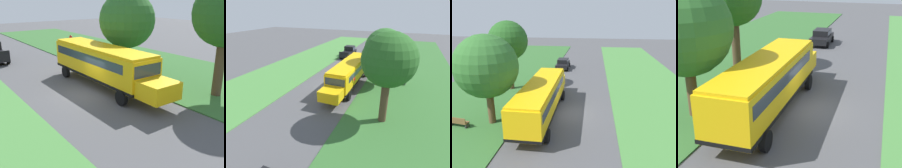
% 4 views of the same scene
% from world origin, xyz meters
% --- Properties ---
extents(ground_plane, '(120.00, 120.00, 0.00)m').
position_xyz_m(ground_plane, '(0.00, 0.00, 0.00)').
color(ground_plane, '#4C4C4F').
extents(grass_verge, '(12.00, 80.00, 0.08)m').
position_xyz_m(grass_verge, '(-10.00, 0.00, 0.04)').
color(grass_verge, '#33662D').
rests_on(grass_verge, ground).
extents(grass_far_side, '(10.00, 80.00, 0.07)m').
position_xyz_m(grass_far_side, '(9.00, 0.00, 0.04)').
color(grass_far_side, '#47843D').
rests_on(grass_far_side, ground).
extents(school_bus, '(2.85, 12.42, 3.16)m').
position_xyz_m(school_bus, '(-2.21, -0.82, 1.92)').
color(school_bus, yellow).
rests_on(school_bus, ground).
extents(pickup_truck, '(2.28, 5.40, 2.10)m').
position_xyz_m(pickup_truck, '(2.70, -14.97, 1.07)').
color(pickup_truck, black).
rests_on(pickup_truck, ground).
extents(oak_tree_beside_bus, '(4.89, 4.89, 7.27)m').
position_xyz_m(oak_tree_beside_bus, '(-6.01, -2.56, 4.71)').
color(oak_tree_beside_bus, brown).
rests_on(oak_tree_beside_bus, ground).
extents(oak_tree_roadside_mid, '(4.40, 4.40, 7.90)m').
position_xyz_m(oak_tree_roadside_mid, '(-7.60, 5.55, 5.63)').
color(oak_tree_roadside_mid, '#4C3826').
rests_on(oak_tree_roadside_mid, ground).
extents(stop_sign, '(0.08, 0.68, 2.74)m').
position_xyz_m(stop_sign, '(-4.60, -10.59, 1.74)').
color(stop_sign, gray).
rests_on(stop_sign, ground).
extents(park_bench, '(1.65, 0.71, 0.92)m').
position_xyz_m(park_bench, '(-8.37, -3.68, 0.47)').
color(park_bench, brown).
rests_on(park_bench, ground).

